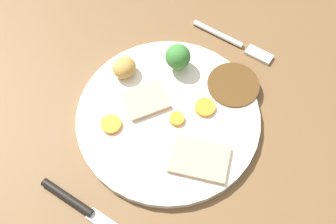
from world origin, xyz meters
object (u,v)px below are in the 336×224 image
(broccoli_floret, at_px, (178,57))
(fork, at_px, (234,42))
(carrot_coin_side, at_px, (111,124))
(knife, at_px, (86,210))
(meat_slice_under, at_px, (199,159))
(roast_potato_left, at_px, (124,67))
(carrot_coin_back, at_px, (205,107))
(meat_slice_main, at_px, (144,102))
(dinner_plate, at_px, (168,117))
(carrot_coin_front, at_px, (176,119))

(broccoli_floret, relative_size, fork, 0.31)
(carrot_coin_side, relative_size, knife, 0.17)
(meat_slice_under, distance_m, knife, 0.17)
(roast_potato_left, distance_m, carrot_coin_back, 0.14)
(meat_slice_main, distance_m, carrot_coin_back, 0.09)
(dinner_plate, height_order, broccoli_floret, broccoli_floret)
(knife, bearing_deg, broccoli_floret, 93.71)
(carrot_coin_side, bearing_deg, fork, 163.63)
(carrot_coin_front, bearing_deg, fork, -178.77)
(carrot_coin_side, bearing_deg, broccoli_floret, 170.61)
(meat_slice_main, height_order, roast_potato_left, roast_potato_left)
(meat_slice_under, xyz_separation_m, knife, (0.15, -0.09, -0.01))
(roast_potato_left, distance_m, carrot_coin_front, 0.12)
(fork, height_order, knife, knife)
(roast_potato_left, bearing_deg, carrot_coin_front, 77.47)
(meat_slice_main, relative_size, roast_potato_left, 1.65)
(carrot_coin_side, bearing_deg, dinner_plate, 135.39)
(carrot_coin_back, distance_m, carrot_coin_side, 0.14)
(carrot_coin_back, bearing_deg, roast_potato_left, -83.55)
(broccoli_floret, bearing_deg, carrot_coin_side, -9.39)
(dinner_plate, bearing_deg, carrot_coin_back, 135.61)
(carrot_coin_side, bearing_deg, carrot_coin_back, 135.48)
(broccoli_floret, height_order, fork, broccoli_floret)
(meat_slice_under, height_order, broccoli_floret, broccoli_floret)
(fork, xyz_separation_m, knife, (0.37, -0.03, 0.00))
(carrot_coin_side, xyz_separation_m, fork, (-0.25, 0.07, -0.01))
(fork, bearing_deg, roast_potato_left, -125.97)
(dinner_plate, bearing_deg, carrot_coin_front, 88.50)
(meat_slice_under, bearing_deg, dinner_plate, -114.64)
(dinner_plate, distance_m, knife, 0.18)
(meat_slice_main, distance_m, fork, 0.20)
(meat_slice_main, xyz_separation_m, roast_potato_left, (-0.03, -0.06, 0.01))
(dinner_plate, bearing_deg, carrot_coin_side, -44.61)
(meat_slice_under, distance_m, roast_potato_left, 0.19)
(meat_slice_under, distance_m, carrot_coin_front, 0.07)
(carrot_coin_front, xyz_separation_m, fork, (-0.19, -0.00, -0.01))
(fork, bearing_deg, dinner_plate, -94.56)
(dinner_plate, height_order, meat_slice_under, meat_slice_under)
(dinner_plate, relative_size, fork, 1.84)
(knife, bearing_deg, carrot_coin_side, 110.24)
(meat_slice_under, height_order, carrot_coin_back, meat_slice_under)
(broccoli_floret, height_order, knife, broccoli_floret)
(roast_potato_left, bearing_deg, fork, 145.02)
(dinner_plate, xyz_separation_m, knife, (0.18, -0.01, -0.00))
(meat_slice_main, height_order, fork, meat_slice_main)
(roast_potato_left, height_order, carrot_coin_side, roast_potato_left)
(dinner_plate, distance_m, fork, 0.19)
(roast_potato_left, bearing_deg, dinner_plate, 75.82)
(carrot_coin_back, bearing_deg, meat_slice_main, -61.38)
(carrot_coin_front, distance_m, carrot_coin_back, 0.05)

